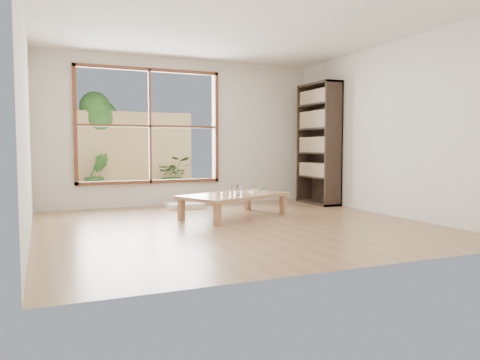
{
  "coord_description": "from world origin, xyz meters",
  "views": [
    {
      "loc": [
        -2.36,
        -5.72,
        1.03
      ],
      "look_at": [
        0.34,
        0.62,
        0.55
      ],
      "focal_mm": 35.0,
      "sensor_mm": 36.0,
      "label": 1
    }
  ],
  "objects_px": {
    "low_table": "(234,197)",
    "garden_bench": "(127,186)",
    "bookshelf": "(319,144)",
    "food_tray": "(259,191)"
  },
  "relations": [
    {
      "from": "low_table",
      "to": "garden_bench",
      "type": "xyz_separation_m",
      "value": [
        -1.15,
        2.51,
        0.0
      ]
    },
    {
      "from": "bookshelf",
      "to": "food_tray",
      "type": "distance_m",
      "value": 1.93
    },
    {
      "from": "bookshelf",
      "to": "food_tray",
      "type": "bearing_deg",
      "value": -152.93
    },
    {
      "from": "low_table",
      "to": "bookshelf",
      "type": "relative_size",
      "value": 0.82
    },
    {
      "from": "low_table",
      "to": "food_tray",
      "type": "bearing_deg",
      "value": -8.49
    },
    {
      "from": "low_table",
      "to": "garden_bench",
      "type": "bearing_deg",
      "value": 90.3
    },
    {
      "from": "low_table",
      "to": "food_tray",
      "type": "distance_m",
      "value": 0.49
    },
    {
      "from": "low_table",
      "to": "garden_bench",
      "type": "relative_size",
      "value": 1.61
    },
    {
      "from": "garden_bench",
      "to": "low_table",
      "type": "bearing_deg",
      "value": -42.79
    },
    {
      "from": "low_table",
      "to": "garden_bench",
      "type": "distance_m",
      "value": 2.76
    }
  ]
}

